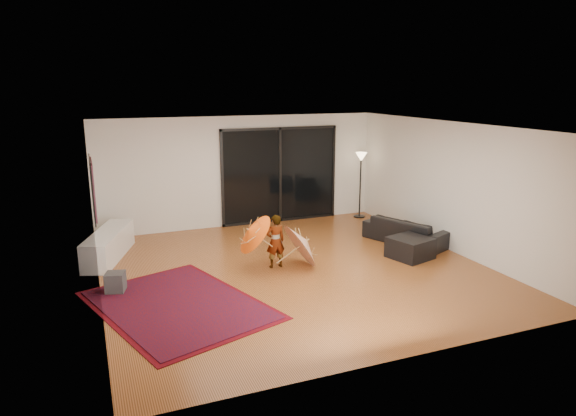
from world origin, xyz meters
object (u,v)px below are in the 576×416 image
ottoman (410,248)px  child (275,241)px  sofa (406,230)px  media_console (109,245)px

ottoman → child: size_ratio=0.71×
sofa → ottoman: (-0.53, -0.91, -0.06)m
ottoman → child: bearing=169.3°
sofa → child: size_ratio=1.82×
ottoman → child: (-2.72, 0.51, 0.31)m
sofa → child: child is taller
media_console → sofa: (6.20, -1.35, -0.00)m
ottoman → sofa: bearing=59.9°
ottoman → child: 2.79m
sofa → child: bearing=73.9°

